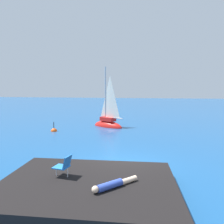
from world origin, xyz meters
name	(u,v)px	position (x,y,z in m)	size (l,w,h in m)	color
ground_plane	(123,165)	(0.00, 0.00, 0.00)	(160.00, 160.00, 0.00)	navy
shore_ledge	(88,189)	(-0.81, -3.40, 0.31)	(6.10, 4.35, 0.61)	black
boulder_seaward	(142,178)	(0.98, -1.41, 0.00)	(1.22, 0.98, 0.67)	black
boulder_inland	(148,174)	(1.25, -0.97, 0.00)	(1.21, 0.97, 0.66)	black
sailboat_near	(108,123)	(-2.96, 10.47, 0.36)	(3.61, 2.71, 6.61)	red
person_sunbather	(113,184)	(0.15, -3.74, 0.73)	(1.32, 1.36, 0.25)	#334CB2
beach_chair	(64,165)	(-1.77, -3.21, 1.05)	(0.66, 0.56, 0.80)	blue
marker_buoy	(54,131)	(-7.29, 7.27, 0.01)	(0.56, 0.56, 1.13)	#EA5114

